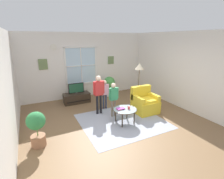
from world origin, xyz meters
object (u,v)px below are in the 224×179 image
tv_stand (77,98)px  book_stack (121,109)px  person_red_shirt (99,90)px  remote_near_books (129,107)px  potted_plant_by_window (109,83)px  person_pink_shirt (105,91)px  remote_near_cup (123,109)px  television (76,88)px  floor_lamp (139,71)px  armchair (145,103)px  person_green_shirt (113,96)px  coffee_table (125,110)px  potted_plant_corner (37,127)px  cup (129,108)px

tv_stand → book_stack: size_ratio=4.27×
tv_stand → person_red_shirt: bearing=-73.3°
remote_near_books → potted_plant_by_window: (0.49, 2.38, 0.13)m
person_pink_shirt → potted_plant_by_window: bearing=57.4°
remote_near_books → remote_near_cup: 0.21m
remote_near_cup → potted_plant_by_window: size_ratio=0.16×
television → person_red_shirt: (0.40, -1.34, 0.22)m
remote_near_cup → floor_lamp: (1.22, 0.98, 0.88)m
armchair → remote_near_books: bearing=-158.6°
armchair → person_green_shirt: 1.20m
person_green_shirt → remote_near_cup: bearing=-84.7°
tv_stand → person_pink_shirt: person_pink_shirt is taller
coffee_table → potted_plant_corner: 2.42m
book_stack → person_green_shirt: size_ratio=0.21×
coffee_table → person_red_shirt: 1.13m
armchair → book_stack: (-1.15, -0.35, 0.14)m
tv_stand → person_pink_shirt: (0.75, -1.04, 0.47)m
remote_near_books → book_stack: bearing=-178.3°
potted_plant_by_window → floor_lamp: bearing=-70.1°
book_stack → person_pink_shirt: (0.03, 1.22, 0.20)m
remote_near_cup → person_pink_shirt: bearing=92.2°
television → person_pink_shirt: bearing=-54.1°
tv_stand → television: television is taller
coffee_table → television: bearing=110.1°
coffee_table → remote_near_cup: bearing=149.7°
remote_near_books → person_green_shirt: (-0.26, 0.51, 0.25)m
floor_lamp → person_red_shirt: bearing=-178.6°
tv_stand → potted_plant_corner: bearing=-123.5°
tv_stand → remote_near_books: (1.01, -2.25, 0.26)m
person_pink_shirt → potted_plant_corner: person_pink_shirt is taller
television → remote_near_cup: television is taller
tv_stand → cup: size_ratio=12.14×
potted_plant_by_window → remote_near_books: bearing=-101.7°
television → coffee_table: bearing=-69.9°
floor_lamp → book_stack: bearing=-143.7°
coffee_table → armchair: bearing=21.1°
person_green_shirt → remote_near_books: bearing=-63.1°
remote_near_cup → potted_plant_by_window: 2.51m
cup → potted_plant_by_window: (0.55, 2.49, 0.10)m
tv_stand → potted_plant_corner: potted_plant_corner is taller
armchair → floor_lamp: floor_lamp is taller
remote_near_books → cup: bearing=-117.5°
coffee_table → book_stack: (-0.12, 0.05, 0.05)m
television → armchair: (1.87, -1.91, -0.28)m
coffee_table → remote_near_cup: (-0.04, 0.03, 0.04)m
remote_near_cup → person_red_shirt: 1.08m
remote_near_books → potted_plant_corner: potted_plant_corner is taller
book_stack → person_red_shirt: bearing=109.2°
book_stack → floor_lamp: size_ratio=0.15×
person_green_shirt → potted_plant_corner: 2.42m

